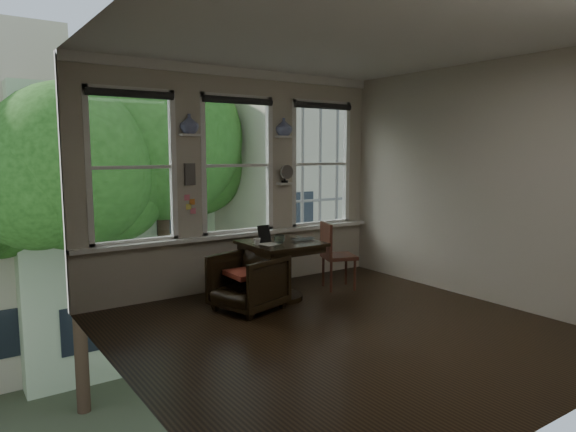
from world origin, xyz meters
TOP-DOWN VIEW (x-y plane):
  - ground at (0.00, 0.00)m, footprint 4.50×4.50m
  - ceiling at (0.00, 0.00)m, footprint 4.50×4.50m
  - wall_back at (0.00, 2.25)m, footprint 4.50×0.00m
  - wall_front at (0.00, -2.25)m, footprint 4.50×0.00m
  - wall_left at (-2.25, 0.00)m, footprint 0.00×4.50m
  - wall_right at (2.25, 0.00)m, footprint 0.00×4.50m
  - window_left at (-1.45, 2.25)m, footprint 1.10×0.12m
  - window_center at (0.00, 2.25)m, footprint 1.10×0.12m
  - window_right at (1.45, 2.25)m, footprint 1.10×0.12m
  - shelf_left at (-0.72, 2.15)m, footprint 0.26×0.16m
  - shelf_right at (0.72, 2.15)m, footprint 0.26×0.16m
  - intercom at (-0.72, 2.18)m, footprint 0.14×0.06m
  - sticky_notes at (-0.72, 2.19)m, footprint 0.16×0.01m
  - desk_fan at (0.72, 2.13)m, footprint 0.20×0.20m
  - vase_left at (-0.72, 2.15)m, footprint 0.24×0.24m
  - vase_right at (0.72, 2.15)m, footprint 0.24×0.24m
  - table at (0.14, 1.36)m, footprint 0.90×0.90m
  - armchair_left at (-0.44, 1.19)m, footprint 0.92×0.91m
  - cushion_red at (-0.44, 1.19)m, footprint 0.45×0.45m
  - side_chair_right at (1.10, 1.34)m, footprint 0.54×0.54m
  - laptop at (0.43, 1.23)m, footprint 0.35×0.24m
  - mug at (-0.23, 1.33)m, footprint 0.11×0.11m
  - drinking_glass at (0.06, 1.26)m, footprint 0.15×0.15m
  - tablet at (-0.06, 1.43)m, footprint 0.16×0.08m
  - papers at (-0.08, 1.34)m, footprint 0.29×0.34m

SIDE VIEW (x-z plane):
  - ground at x=0.00m, z-range 0.00..0.00m
  - armchair_left at x=-0.44m, z-range 0.00..0.69m
  - table at x=0.14m, z-range 0.00..0.75m
  - cushion_red at x=-0.44m, z-range 0.42..0.48m
  - side_chair_right at x=1.10m, z-range 0.00..0.92m
  - papers at x=-0.08m, z-range 0.75..0.75m
  - laptop at x=0.43m, z-range 0.75..0.78m
  - mug at x=-0.23m, z-range 0.75..0.84m
  - drinking_glass at x=0.06m, z-range 0.75..0.86m
  - tablet at x=-0.06m, z-range 0.75..0.97m
  - sticky_notes at x=-0.72m, z-range 1.13..1.37m
  - wall_back at x=0.00m, z-range -0.75..3.75m
  - wall_front at x=0.00m, z-range -0.75..3.75m
  - wall_left at x=-2.25m, z-range -0.75..3.75m
  - wall_right at x=2.25m, z-range -0.75..3.75m
  - desk_fan at x=0.72m, z-range 1.41..1.65m
  - intercom at x=-0.72m, z-range 1.46..1.74m
  - window_left at x=-1.45m, z-range 0.75..2.65m
  - window_center at x=0.00m, z-range 0.75..2.65m
  - window_right at x=1.45m, z-range 0.75..2.65m
  - shelf_left at x=-0.72m, z-range 2.08..2.12m
  - shelf_right at x=0.72m, z-range 2.08..2.12m
  - vase_left at x=-0.72m, z-range 2.12..2.36m
  - vase_right at x=0.72m, z-range 2.12..2.36m
  - ceiling at x=0.00m, z-range 3.00..3.00m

